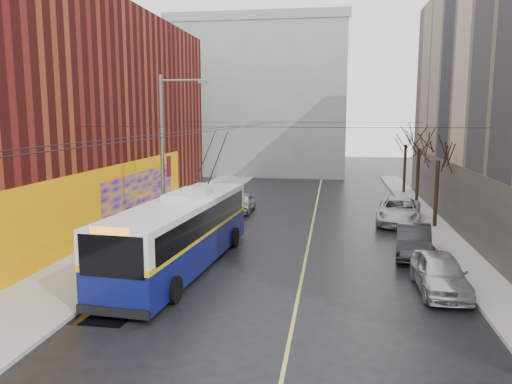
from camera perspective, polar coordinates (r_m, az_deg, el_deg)
ground at (r=17.14m, az=-1.06°, el=-14.99°), size 140.00×140.00×0.00m
sidewalk_left at (r=30.25m, az=-12.20°, el=-4.49°), size 4.00×60.00×0.15m
sidewalk_right at (r=28.98m, az=21.19°, el=-5.47°), size 2.00×60.00×0.15m
lane_line at (r=30.27m, az=6.32°, el=-4.47°), size 0.12×50.00×0.01m
building_left at (r=34.88m, az=-23.85°, el=8.16°), size 12.11×36.00×14.00m
building_far at (r=61.10m, az=0.63°, el=10.73°), size 20.50×12.10×18.00m
streetlight_pole at (r=27.02m, az=-10.35°, el=4.25°), size 2.65×0.60×9.00m
catenary_wires at (r=30.68m, az=-1.04°, el=7.53°), size 18.00×60.00×0.22m
tree_near at (r=32.14m, az=20.16°, el=4.78°), size 3.20×3.20×6.40m
tree_mid at (r=39.00m, az=18.19°, el=5.89°), size 3.20×3.20×6.68m
tree_far at (r=45.92m, az=16.78°, el=6.18°), size 3.20×3.20×6.57m
puddle at (r=19.43m, az=-16.13°, el=-12.39°), size 2.22×3.63×0.01m
pigeons_flying at (r=26.41m, az=-4.69°, el=8.47°), size 3.33×2.34×2.18m
trolleybus at (r=22.88m, az=-8.58°, el=-4.56°), size 3.68×12.83×6.01m
parked_car_a at (r=21.15m, az=20.27°, el=-8.66°), size 1.91×4.55×1.54m
parked_car_b at (r=25.92m, az=17.56°, el=-5.36°), size 2.21×4.80×1.53m
parked_car_c at (r=33.48m, az=16.04°, el=-2.09°), size 3.51×6.10×1.60m
following_car at (r=35.96m, az=-1.63°, el=-1.23°), size 1.66×3.99×1.35m
pedestrian_a at (r=24.49m, az=-14.08°, el=-5.42°), size 0.49×0.67×1.73m
pedestrian_b at (r=27.80m, az=-14.52°, el=-3.82°), size 0.98×1.02×1.67m
pedestrian_c at (r=27.86m, az=-14.28°, el=-3.93°), size 1.02×1.14×1.53m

